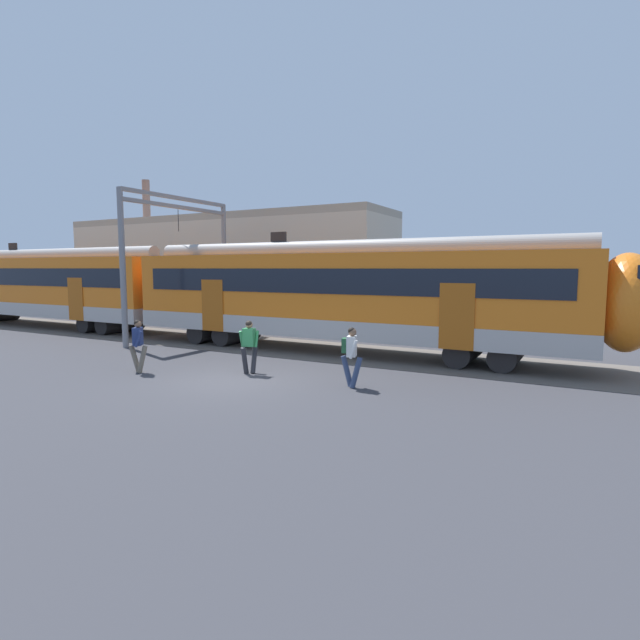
# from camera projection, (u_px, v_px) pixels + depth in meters

# --- Properties ---
(ground_plane) EXTENTS (160.00, 160.00, 0.00)m
(ground_plane) POSITION_uv_depth(u_px,v_px,m) (236.00, 380.00, 14.61)
(ground_plane) COLOR #38383D
(track_bed) EXTENTS (80.00, 4.40, 0.01)m
(track_bed) POSITION_uv_depth(u_px,v_px,m) (139.00, 334.00, 24.75)
(track_bed) COLOR #605951
(track_bed) RESTS_ON ground
(commuter_train) EXTENTS (38.05, 3.07, 4.73)m
(commuter_train) POSITION_uv_depth(u_px,v_px,m) (175.00, 290.00, 23.33)
(commuter_train) COLOR #B2ADA8
(commuter_train) RESTS_ON ground
(pedestrian_navy) EXTENTS (0.71, 0.50, 1.67)m
(pedestrian_navy) POSITION_uv_depth(u_px,v_px,m) (138.00, 342.00, 15.59)
(pedestrian_navy) COLOR #6B6051
(pedestrian_navy) RESTS_ON ground
(pedestrian_green) EXTENTS (0.54, 0.69, 1.67)m
(pedestrian_green) POSITION_uv_depth(u_px,v_px,m) (249.00, 343.00, 15.40)
(pedestrian_green) COLOR #28282D
(pedestrian_green) RESTS_ON ground
(pedestrian_white) EXTENTS (0.70, 0.53, 1.67)m
(pedestrian_white) POSITION_uv_depth(u_px,v_px,m) (351.00, 352.00, 13.64)
(pedestrian_white) COLOR navy
(pedestrian_white) RESTS_ON ground
(catenary_gantry) EXTENTS (0.24, 6.64, 6.53)m
(catenary_gantry) POSITION_uv_depth(u_px,v_px,m) (179.00, 245.00, 22.96)
(catenary_gantry) COLOR gray
(catenary_gantry) RESTS_ON ground
(background_building) EXTENTS (21.67, 5.00, 9.20)m
(background_building) POSITION_uv_depth(u_px,v_px,m) (223.00, 269.00, 31.20)
(background_building) COLOR beige
(background_building) RESTS_ON ground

